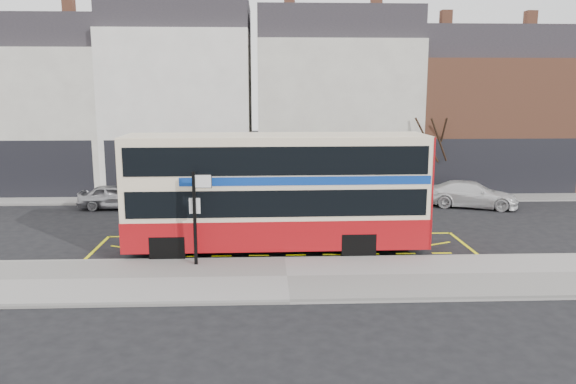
{
  "coord_description": "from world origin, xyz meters",
  "views": [
    {
      "loc": [
        -0.67,
        -19.04,
        5.94
      ],
      "look_at": [
        0.21,
        2.0,
        2.01
      ],
      "focal_mm": 35.0,
      "sensor_mm": 36.0,
      "label": 1
    }
  ],
  "objects_px": {
    "double_decker_bus": "(278,191)",
    "car_white": "(471,194)",
    "bus_stop_post": "(197,210)",
    "street_tree_right": "(430,128)",
    "car_silver": "(116,197)",
    "car_grey": "(315,194)"
  },
  "relations": [
    {
      "from": "car_silver",
      "to": "car_grey",
      "type": "height_order",
      "value": "car_grey"
    },
    {
      "from": "double_decker_bus",
      "to": "car_grey",
      "type": "bearing_deg",
      "value": 74.53
    },
    {
      "from": "car_grey",
      "to": "street_tree_right",
      "type": "height_order",
      "value": "street_tree_right"
    },
    {
      "from": "car_silver",
      "to": "car_white",
      "type": "xyz_separation_m",
      "value": [
        17.81,
        -0.36,
        0.04
      ]
    },
    {
      "from": "car_silver",
      "to": "street_tree_right",
      "type": "distance_m",
      "value": 16.82
    },
    {
      "from": "car_grey",
      "to": "street_tree_right",
      "type": "relative_size",
      "value": 0.72
    },
    {
      "from": "car_silver",
      "to": "car_grey",
      "type": "distance_m",
      "value": 9.93
    },
    {
      "from": "bus_stop_post",
      "to": "car_grey",
      "type": "bearing_deg",
      "value": 65.5
    },
    {
      "from": "car_silver",
      "to": "street_tree_right",
      "type": "xyz_separation_m",
      "value": [
        16.35,
        2.31,
        3.2
      ]
    },
    {
      "from": "double_decker_bus",
      "to": "car_silver",
      "type": "height_order",
      "value": "double_decker_bus"
    },
    {
      "from": "car_grey",
      "to": "car_white",
      "type": "relative_size",
      "value": 0.9
    },
    {
      "from": "double_decker_bus",
      "to": "street_tree_right",
      "type": "distance_m",
      "value": 13.26
    },
    {
      "from": "bus_stop_post",
      "to": "street_tree_right",
      "type": "distance_m",
      "value": 16.46
    },
    {
      "from": "street_tree_right",
      "to": "double_decker_bus",
      "type": "bearing_deg",
      "value": -130.12
    },
    {
      "from": "car_silver",
      "to": "car_white",
      "type": "relative_size",
      "value": 0.81
    },
    {
      "from": "double_decker_bus",
      "to": "car_white",
      "type": "xyz_separation_m",
      "value": [
        9.95,
        7.4,
        -1.61
      ]
    },
    {
      "from": "car_silver",
      "to": "car_grey",
      "type": "relative_size",
      "value": 0.89
    },
    {
      "from": "car_white",
      "to": "street_tree_right",
      "type": "relative_size",
      "value": 0.8
    },
    {
      "from": "double_decker_bus",
      "to": "car_white",
      "type": "bearing_deg",
      "value": 35.9
    },
    {
      "from": "car_silver",
      "to": "car_grey",
      "type": "xyz_separation_m",
      "value": [
        9.93,
        0.11,
        0.05
      ]
    },
    {
      "from": "double_decker_bus",
      "to": "bus_stop_post",
      "type": "height_order",
      "value": "double_decker_bus"
    },
    {
      "from": "car_grey",
      "to": "car_white",
      "type": "height_order",
      "value": "car_grey"
    }
  ]
}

